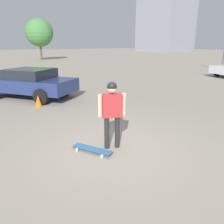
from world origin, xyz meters
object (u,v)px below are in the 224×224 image
Objects in this scene: person at (112,108)px; traffic_cone at (38,101)px; car_parked_near at (30,82)px; skateboard at (92,149)px.

person is 3.47× the size of traffic_cone.
person is 0.35× the size of car_parked_near.
car_parked_near is 9.91× the size of traffic_cone.
car_parked_near reaches higher than skateboard.
skateboard is at bearing -97.27° from traffic_cone.
person is at bearing 146.21° from car_parked_near.
skateboard is at bearing 141.67° from car_parked_near.
skateboard is (-0.50, 0.12, -0.93)m from person.
skateboard is 2.18× the size of traffic_cone.
person is at bearing -126.08° from skateboard.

